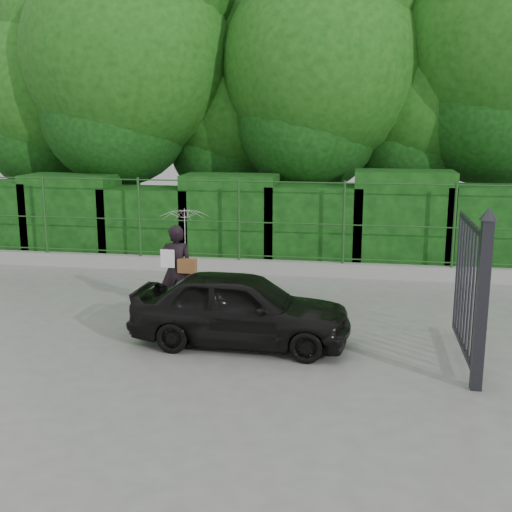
# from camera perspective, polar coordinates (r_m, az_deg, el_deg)

# --- Properties ---
(ground) EXTENTS (80.00, 80.00, 0.00)m
(ground) POSITION_cam_1_polar(r_m,az_deg,el_deg) (10.33, -8.51, -7.23)
(ground) COLOR gray
(kerb) EXTENTS (14.00, 0.25, 0.30)m
(kerb) POSITION_cam_1_polar(r_m,az_deg,el_deg) (14.47, -3.07, -0.84)
(kerb) COLOR #9E9E99
(kerb) RESTS_ON ground
(fence) EXTENTS (14.13, 0.06, 1.80)m
(fence) POSITION_cam_1_polar(r_m,az_deg,el_deg) (14.22, -2.25, 3.25)
(fence) COLOR #1F491C
(fence) RESTS_ON kerb
(hedge) EXTENTS (14.20, 1.20, 2.25)m
(hedge) POSITION_cam_1_polar(r_m,az_deg,el_deg) (15.24, -1.88, 3.08)
(hedge) COLOR black
(hedge) RESTS_ON ground
(trees) EXTENTS (17.10, 6.15, 8.08)m
(trees) POSITION_cam_1_polar(r_m,az_deg,el_deg) (17.14, 3.07, 16.24)
(trees) COLOR black
(trees) RESTS_ON ground
(gate) EXTENTS (0.22, 2.33, 2.36)m
(gate) POSITION_cam_1_polar(r_m,az_deg,el_deg) (8.94, 18.95, -2.91)
(gate) COLOR #232328
(gate) RESTS_ON ground
(woman) EXTENTS (0.89, 0.86, 1.88)m
(woman) POSITION_cam_1_polar(r_m,az_deg,el_deg) (11.29, -6.65, 0.92)
(woman) COLOR black
(woman) RESTS_ON ground
(car) EXTENTS (3.40, 1.47, 1.14)m
(car) POSITION_cam_1_polar(r_m,az_deg,el_deg) (9.82, -1.36, -4.65)
(car) COLOR black
(car) RESTS_ON ground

